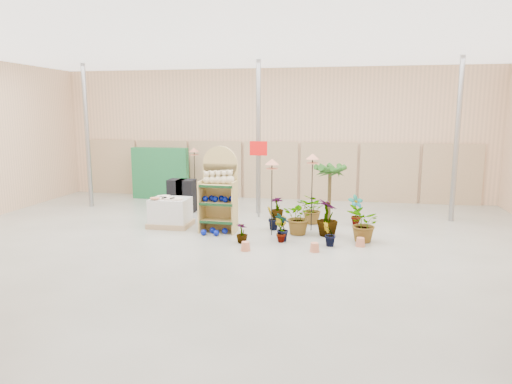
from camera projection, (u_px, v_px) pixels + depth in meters
room at (239, 146)px, 10.91m from camera, size 15.20×12.10×4.70m
display_shelf at (220, 193)px, 11.60m from camera, size 0.93×0.61×2.17m
teddy_bears at (220, 178)px, 11.43m from camera, size 0.81×0.22×0.35m
gazing_balls_shelf at (218, 199)px, 11.51m from camera, size 0.80×0.27×0.15m
gazing_balls_floor at (214, 232)px, 11.35m from camera, size 0.63×0.39×0.15m
pallet_stack at (170, 212)px, 12.13m from camera, size 1.07×0.90×0.80m
charcoal_planters at (182, 196)px, 13.89m from camera, size 0.80×0.50×1.00m
trellis_stock at (160, 173)px, 15.97m from camera, size 2.00×0.30×1.80m
offer_sign at (259, 163)px, 13.00m from camera, size 0.50×0.08×2.20m
bird_table_front at (272, 164)px, 11.01m from camera, size 0.34×0.34×1.90m
bird_table_right at (313, 159)px, 11.46m from camera, size 0.34×0.34×1.98m
bird_table_back at (194, 152)px, 15.25m from camera, size 0.34×0.34×1.84m
palm at (330, 170)px, 12.85m from camera, size 0.70×0.70×1.66m
potted_plant_1 at (282, 229)px, 10.75m from camera, size 0.42×0.40×0.60m
potted_plant_2 at (300, 217)px, 11.33m from camera, size 0.88×0.78×0.90m
potted_plant_3 at (327, 217)px, 11.19m from camera, size 0.73×0.73×0.92m
potted_plant_4 at (356, 210)px, 12.25m from camera, size 0.51×0.43×0.82m
potted_plant_5 at (273, 218)px, 11.76m from camera, size 0.42×0.44×0.62m
potted_plant_6 at (313, 209)px, 12.42m from camera, size 0.97×0.96×0.81m
potted_plant_7 at (242, 233)px, 10.61m from camera, size 0.32×0.32×0.48m
potted_plant_8 at (282, 227)px, 10.63m from camera, size 0.45×0.43×0.71m
potted_plant_9 at (329, 234)px, 10.32m from camera, size 0.40×0.38×0.56m
potted_plant_10 at (364, 224)px, 10.63m from camera, size 0.78×0.87×0.89m
potted_plant_11 at (277, 208)px, 13.01m from camera, size 0.46×0.46×0.64m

